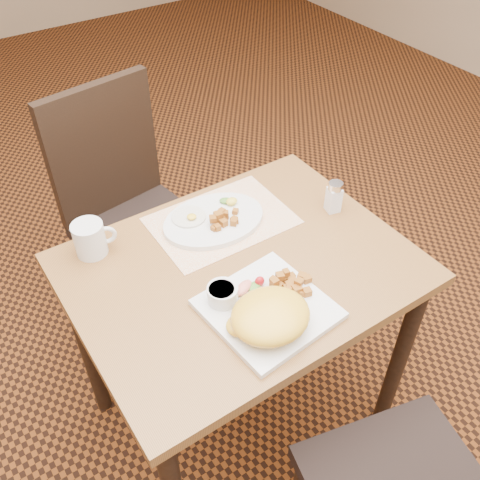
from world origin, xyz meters
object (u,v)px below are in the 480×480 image
Objects in this scene: plate_oval at (214,220)px; chair_far at (128,204)px; salt_shaker at (334,196)px; plate_square at (268,309)px; coffee_mug at (91,239)px; table at (241,292)px.

chair_far is at bearing 99.64° from plate_oval.
chair_far is 0.80m from salt_shaker.
plate_square is 2.80× the size of salt_shaker.
salt_shaker is at bearing -24.02° from plate_oval.
chair_far is at bearing 57.35° from coffee_mug.
coffee_mug reaches higher than plate_oval.
table is 0.40m from salt_shaker.
salt_shaker reaches higher than plate_oval.
plate_square is at bearing 82.50° from chair_far.
plate_square is 0.52m from coffee_mug.
salt_shaker is (0.40, 0.21, 0.04)m from plate_square.
salt_shaker is (0.36, 0.04, 0.16)m from table.
salt_shaker is at bearing -18.72° from coffee_mug.
chair_far is 0.54m from coffee_mug.
coffee_mug is (-0.34, 0.08, 0.04)m from plate_oval.
chair_far reaches higher than coffee_mug.
chair_far is at bearing 123.12° from salt_shaker.
chair_far is 9.70× the size of salt_shaker.
plate_square is (0.02, -0.84, 0.22)m from chair_far.
salt_shaker reaches higher than plate_square.
salt_shaker is at bearing 6.65° from table.
table is at bearing 85.86° from chair_far.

